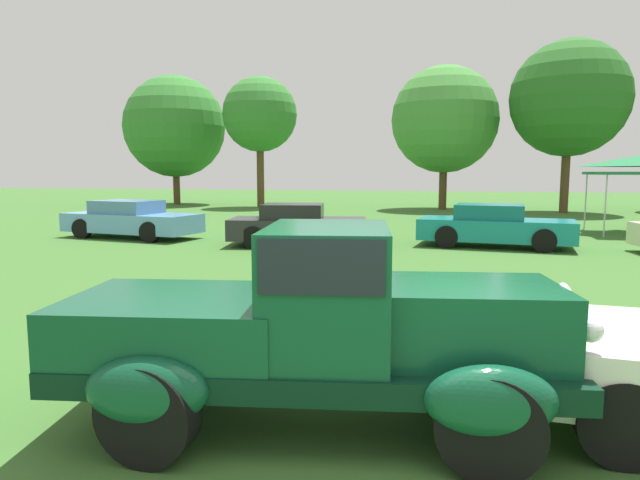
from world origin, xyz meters
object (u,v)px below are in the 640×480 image
feature_pickup_truck (319,326)px  show_car_teal (494,226)px  show_car_charcoal (297,225)px  show_car_skyblue (130,219)px

feature_pickup_truck → show_car_teal: (2.29, 12.15, -0.26)m
feature_pickup_truck → show_car_charcoal: feature_pickup_truck is taller
show_car_skyblue → show_car_charcoal: bearing=-6.5°
show_car_teal → feature_pickup_truck: bearing=-100.7°
show_car_charcoal → show_car_teal: bearing=10.6°
feature_pickup_truck → show_car_skyblue: 14.89m
feature_pickup_truck → show_car_teal: size_ratio=0.97×
show_car_charcoal → show_car_teal: 5.67m
show_car_skyblue → feature_pickup_truck: bearing=-52.3°
show_car_charcoal → show_car_teal: same height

